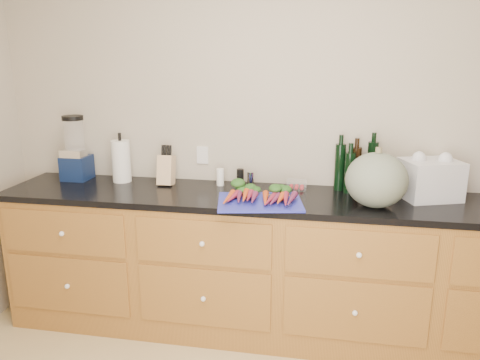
% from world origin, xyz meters
% --- Properties ---
extents(wall_back, '(4.10, 0.05, 2.60)m').
position_xyz_m(wall_back, '(0.00, 1.62, 1.30)').
color(wall_back, '#B8AC98').
rests_on(wall_back, ground).
extents(cabinets, '(3.60, 0.64, 0.90)m').
position_xyz_m(cabinets, '(0.00, 1.30, 0.45)').
color(cabinets, brown).
rests_on(cabinets, ground).
extents(countertop, '(3.64, 0.62, 0.04)m').
position_xyz_m(countertop, '(0.00, 1.30, 0.92)').
color(countertop, black).
rests_on(countertop, cabinets).
extents(cutting_board, '(0.56, 0.46, 0.01)m').
position_xyz_m(cutting_board, '(-0.13, 1.14, 0.95)').
color(cutting_board, '#252AA7').
rests_on(cutting_board, countertop).
extents(carrots, '(0.41, 0.30, 0.06)m').
position_xyz_m(carrots, '(-0.13, 1.18, 0.98)').
color(carrots, '#D44818').
rests_on(carrots, cutting_board).
extents(squash, '(0.36, 0.36, 0.32)m').
position_xyz_m(squash, '(0.54, 1.19, 1.10)').
color(squash, '#576353').
rests_on(squash, countertop).
extents(blender_appliance, '(0.18, 0.18, 0.45)m').
position_xyz_m(blender_appliance, '(-1.48, 1.46, 1.14)').
color(blender_appliance, '#0E1D43').
rests_on(blender_appliance, countertop).
extents(paper_towel, '(0.13, 0.13, 0.29)m').
position_xyz_m(paper_towel, '(-1.15, 1.46, 1.08)').
color(paper_towel, white).
rests_on(paper_towel, countertop).
extents(knife_block, '(0.10, 0.10, 0.20)m').
position_xyz_m(knife_block, '(-0.81, 1.44, 1.04)').
color(knife_block, tan).
rests_on(knife_block, countertop).
extents(grinder_salt, '(0.05, 0.05, 0.12)m').
position_xyz_m(grinder_salt, '(-0.45, 1.48, 1.00)').
color(grinder_salt, white).
rests_on(grinder_salt, countertop).
extents(grinder_pepper, '(0.05, 0.05, 0.12)m').
position_xyz_m(grinder_pepper, '(-0.31, 1.48, 1.00)').
color(grinder_pepper, black).
rests_on(grinder_pepper, countertop).
extents(canister_chrome, '(0.05, 0.05, 0.10)m').
position_xyz_m(canister_chrome, '(-0.24, 1.48, 0.99)').
color(canister_chrome, silver).
rests_on(canister_chrome, countertop).
extents(tomato_box, '(0.13, 0.10, 0.06)m').
position_xyz_m(tomato_box, '(0.07, 1.47, 0.97)').
color(tomato_box, white).
rests_on(tomato_box, countertop).
extents(bottles, '(0.27, 0.14, 0.32)m').
position_xyz_m(bottles, '(0.43, 1.51, 1.09)').
color(bottles, black).
rests_on(bottles, countertop).
extents(grocery_bag, '(0.39, 0.35, 0.24)m').
position_xyz_m(grocery_bag, '(0.88, 1.42, 1.06)').
color(grocery_bag, white).
rests_on(grocery_bag, countertop).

